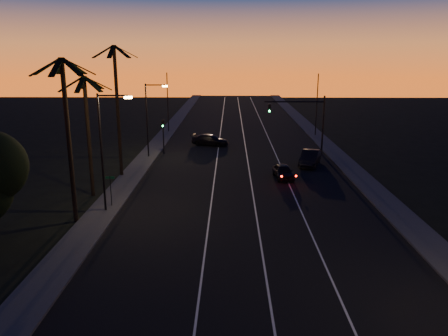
{
  "coord_description": "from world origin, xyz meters",
  "views": [
    {
      "loc": [
        -1.47,
        -11.36,
        11.78
      ],
      "look_at": [
        -1.94,
        20.46,
        3.4
      ],
      "focal_mm": 35.0,
      "sensor_mm": 36.0,
      "label": 1
    }
  ],
  "objects_px": {
    "lead_car": "(283,172)",
    "cross_car": "(210,140)",
    "signal_mast": "(303,115)",
    "right_car": "(310,158)"
  },
  "relations": [
    {
      "from": "signal_mast",
      "to": "lead_car",
      "type": "bearing_deg",
      "value": -108.22
    },
    {
      "from": "signal_mast",
      "to": "right_car",
      "type": "relative_size",
      "value": 1.35
    },
    {
      "from": "lead_car",
      "to": "right_car",
      "type": "bearing_deg",
      "value": 55.98
    },
    {
      "from": "lead_car",
      "to": "right_car",
      "type": "distance_m",
      "value": 6.24
    },
    {
      "from": "cross_car",
      "to": "right_car",
      "type": "bearing_deg",
      "value": -42.73
    },
    {
      "from": "lead_car",
      "to": "cross_car",
      "type": "bearing_deg",
      "value": 116.56
    },
    {
      "from": "cross_car",
      "to": "signal_mast",
      "type": "bearing_deg",
      "value": -24.2
    },
    {
      "from": "signal_mast",
      "to": "cross_car",
      "type": "bearing_deg",
      "value": 155.8
    },
    {
      "from": "signal_mast",
      "to": "right_car",
      "type": "bearing_deg",
      "value": -89.75
    },
    {
      "from": "lead_car",
      "to": "cross_car",
      "type": "relative_size",
      "value": 0.86
    }
  ]
}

